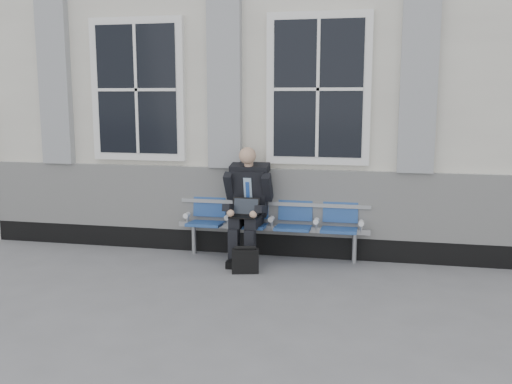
# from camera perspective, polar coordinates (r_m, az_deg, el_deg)

# --- Properties ---
(ground) EXTENTS (70.00, 70.00, 0.00)m
(ground) POSITION_cam_1_polar(r_m,az_deg,el_deg) (6.51, 1.43, -9.84)
(ground) COLOR slate
(ground) RESTS_ON ground
(station_building) EXTENTS (14.40, 4.40, 4.49)m
(station_building) POSITION_cam_1_polar(r_m,az_deg,el_deg) (9.58, 5.28, 9.87)
(station_building) COLOR silver
(station_building) RESTS_ON ground
(bench) EXTENTS (2.60, 0.47, 0.91)m
(bench) POSITION_cam_1_polar(r_m,az_deg,el_deg) (7.65, 1.63, -2.59)
(bench) COLOR #9EA0A3
(bench) RESTS_ON ground
(businessman) EXTENTS (0.63, 0.84, 1.51)m
(businessman) POSITION_cam_1_polar(r_m,az_deg,el_deg) (7.53, -0.82, -0.82)
(businessman) COLOR black
(businessman) RESTS_ON ground
(briefcase) EXTENTS (0.36, 0.22, 0.34)m
(briefcase) POSITION_cam_1_polar(r_m,az_deg,el_deg) (7.09, -1.09, -6.86)
(briefcase) COLOR black
(briefcase) RESTS_ON ground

